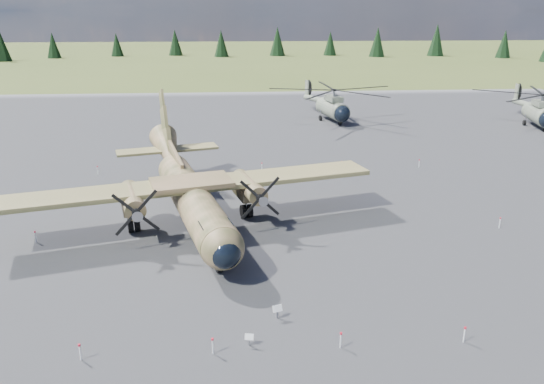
{
  "coord_description": "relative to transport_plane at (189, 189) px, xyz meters",
  "views": [
    {
      "loc": [
        -2.85,
        -34.5,
        15.13
      ],
      "look_at": [
        -0.06,
        2.0,
        2.56
      ],
      "focal_mm": 35.0,
      "sensor_mm": 36.0,
      "label": 1
    }
  ],
  "objects": [
    {
      "name": "ground",
      "position": [
        6.14,
        -3.0,
        -2.59
      ],
      "size": [
        500.0,
        500.0,
        0.0
      ],
      "primitive_type": "plane",
      "color": "#4D5726",
      "rests_on": "ground"
    },
    {
      "name": "transport_plane",
      "position": [
        0.0,
        0.0,
        0.0
      ],
      "size": [
        27.14,
        24.27,
        9.02
      ],
      "rotation": [
        0.0,
        0.0,
        0.26
      ],
      "color": "#414324",
      "rests_on": "ground"
    },
    {
      "name": "info_placard_right",
      "position": [
        5.38,
        -13.75,
        -2.07
      ],
      "size": [
        0.54,
        0.36,
        0.78
      ],
      "rotation": [
        0.0,
        0.0,
        0.33
      ],
      "color": "gray",
      "rests_on": "ground"
    },
    {
      "name": "info_placard_left",
      "position": [
        3.84,
        -16.01,
        -2.16
      ],
      "size": [
        0.44,
        0.24,
        0.66
      ],
      "rotation": [
        0.0,
        0.0,
        -0.17
      ],
      "color": "gray",
      "rests_on": "ground"
    },
    {
      "name": "helicopter_mid",
      "position": [
        44.79,
        30.86,
        0.69
      ],
      "size": [
        21.61,
        22.86,
        4.63
      ],
      "rotation": [
        0.0,
        0.0,
        -0.21
      ],
      "color": "slate",
      "rests_on": "ground"
    },
    {
      "name": "barrier_fence",
      "position": [
        5.67,
        -3.08,
        -2.08
      ],
      "size": [
        33.12,
        29.62,
        0.85
      ],
      "color": "white",
      "rests_on": "ground"
    },
    {
      "name": "treeline",
      "position": [
        6.63,
        0.04,
        2.16
      ],
      "size": [
        336.62,
        331.26,
        10.94
      ],
      "color": "black",
      "rests_on": "ground"
    },
    {
      "name": "apron",
      "position": [
        6.14,
        7.0,
        -2.59
      ],
      "size": [
        120.0,
        120.0,
        0.04
      ],
      "primitive_type": "cube",
      "color": "slate",
      "rests_on": "ground"
    },
    {
      "name": "helicopter_near",
      "position": [
        17.58,
        36.93,
        0.74
      ],
      "size": [
        21.82,
        23.32,
        4.7
      ],
      "rotation": [
        0.0,
        0.0,
        0.2
      ],
      "color": "slate",
      "rests_on": "ground"
    }
  ]
}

